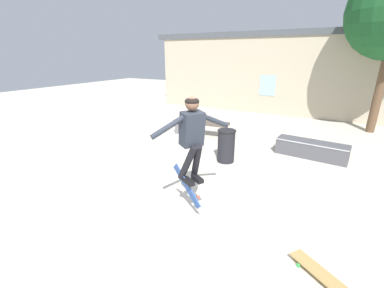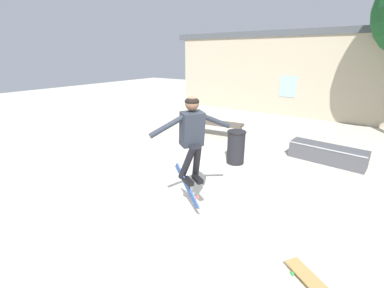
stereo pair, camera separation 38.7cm
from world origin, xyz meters
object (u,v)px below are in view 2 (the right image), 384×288
(trash_bin, at_px, (236,146))
(skater, at_px, (192,133))
(skate_ledge, at_px, (327,154))
(park_bench, at_px, (215,125))
(skateboard_flipping, at_px, (187,186))
(skateboard_resting, at_px, (316,286))

(trash_bin, bearing_deg, skater, -81.49)
(trash_bin, bearing_deg, skate_ledge, 36.16)
(park_bench, distance_m, trash_bin, 2.36)
(skate_ledge, relative_size, skateboard_flipping, 2.49)
(park_bench, height_order, skater, skater)
(skateboard_flipping, bearing_deg, skater, 45.21)
(park_bench, xyz_separation_m, trash_bin, (1.60, -1.73, 0.08))
(park_bench, xyz_separation_m, skateboard_resting, (4.04, -4.64, -0.29))
(skate_ledge, distance_m, skateboard_flipping, 4.25)
(trash_bin, distance_m, skateboard_flipping, 2.54)
(park_bench, distance_m, skateboard_resting, 6.16)
(trash_bin, bearing_deg, park_bench, 132.81)
(trash_bin, xyz_separation_m, skater, (0.37, -2.48, 1.03))
(skater, bearing_deg, park_bench, 145.72)
(skate_ledge, bearing_deg, skateboard_resting, -77.07)
(skate_ledge, height_order, skateboard_flipping, skateboard_flipping)
(skate_ledge, height_order, skater, skater)
(skateboard_resting, bearing_deg, trash_bin, -15.01)
(skate_ledge, relative_size, skater, 1.31)
(trash_bin, relative_size, skateboard_resting, 1.02)
(park_bench, relative_size, skateboard_flipping, 2.64)
(park_bench, xyz_separation_m, skater, (1.97, -4.21, 1.11))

